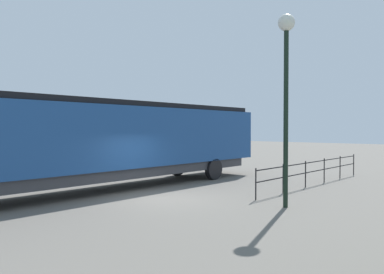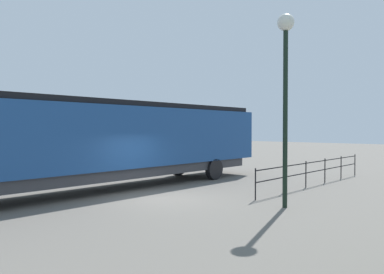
# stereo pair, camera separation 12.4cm
# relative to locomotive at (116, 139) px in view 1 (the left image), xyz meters

# --- Properties ---
(ground_plane) EXTENTS (120.00, 120.00, 0.00)m
(ground_plane) POSITION_rel_locomotive_xyz_m (3.29, -0.35, -2.19)
(ground_plane) COLOR #666059
(locomotive) EXTENTS (2.96, 18.30, 3.86)m
(locomotive) POSITION_rel_locomotive_xyz_m (0.00, 0.00, 0.00)
(locomotive) COLOR navy
(locomotive) RESTS_ON ground_plane
(lamp_post) EXTENTS (0.57, 0.57, 6.51)m
(lamp_post) POSITION_rel_locomotive_xyz_m (7.56, 1.35, 2.58)
(lamp_post) COLOR black
(lamp_post) RESTS_ON ground_plane
(platform_fence) EXTENTS (0.05, 10.47, 1.20)m
(platform_fence) POSITION_rel_locomotive_xyz_m (6.11, 7.00, -1.41)
(platform_fence) COLOR black
(platform_fence) RESTS_ON ground_plane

